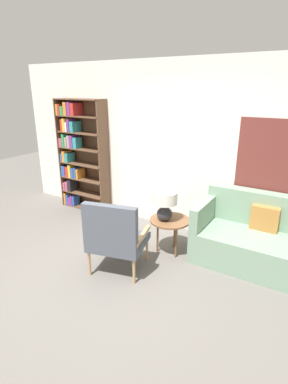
{
  "coord_description": "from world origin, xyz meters",
  "views": [
    {
      "loc": [
        2.13,
        -2.28,
        2.29
      ],
      "look_at": [
        0.07,
        1.06,
        0.9
      ],
      "focal_mm": 28.0,
      "sensor_mm": 36.0,
      "label": 1
    }
  ],
  "objects_px": {
    "armchair": "(115,235)",
    "side_table": "(170,223)",
    "table_lamp": "(165,203)",
    "bookshelf": "(78,153)",
    "couch": "(260,240)"
  },
  "relations": [
    {
      "from": "bookshelf",
      "to": "armchair",
      "type": "height_order",
      "value": "bookshelf"
    },
    {
      "from": "bookshelf",
      "to": "couch",
      "type": "relative_size",
      "value": 1.26
    },
    {
      "from": "bookshelf",
      "to": "table_lamp",
      "type": "height_order",
      "value": "bookshelf"
    },
    {
      "from": "side_table",
      "to": "table_lamp",
      "type": "distance_m",
      "value": 0.32
    },
    {
      "from": "bookshelf",
      "to": "armchair",
      "type": "distance_m",
      "value": 2.53
    },
    {
      "from": "armchair",
      "to": "table_lamp",
      "type": "height_order",
      "value": "armchair"
    },
    {
      "from": "bookshelf",
      "to": "table_lamp",
      "type": "bearing_deg",
      "value": -17.45
    },
    {
      "from": "armchair",
      "to": "side_table",
      "type": "relative_size",
      "value": 1.74
    },
    {
      "from": "armchair",
      "to": "side_table",
      "type": "distance_m",
      "value": 0.91
    },
    {
      "from": "armchair",
      "to": "couch",
      "type": "distance_m",
      "value": 1.95
    },
    {
      "from": "armchair",
      "to": "side_table",
      "type": "bearing_deg",
      "value": 67.44
    },
    {
      "from": "couch",
      "to": "table_lamp",
      "type": "bearing_deg",
      "value": -160.51
    },
    {
      "from": "side_table",
      "to": "bookshelf",
      "type": "bearing_deg",
      "value": 164.29
    },
    {
      "from": "armchair",
      "to": "couch",
      "type": "relative_size",
      "value": 0.6
    },
    {
      "from": "table_lamp",
      "to": "bookshelf",
      "type": "bearing_deg",
      "value": 162.55
    }
  ]
}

